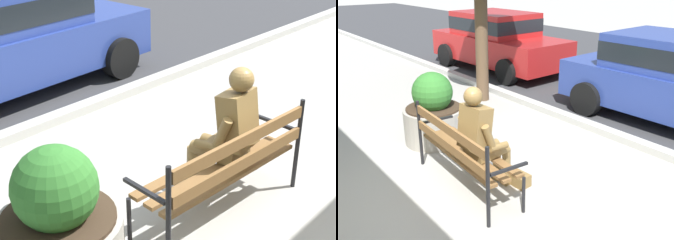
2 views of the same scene
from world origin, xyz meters
TOP-DOWN VIEW (x-y plane):
  - ground_plane at (0.00, 0.00)m, footprint 80.00×80.00m
  - curb_stone at (0.00, 2.90)m, footprint 60.00×0.20m
  - park_bench at (-0.17, 0.10)m, footprint 1.83×0.64m
  - bronze_statue_seated at (0.06, 0.32)m, footprint 0.62×0.80m
  - concrete_planter at (-1.66, 0.54)m, footprint 0.96×0.96m
  - parked_car_blue at (0.29, 4.30)m, footprint 4.16×2.05m

SIDE VIEW (x-z plane):
  - ground_plane at x=0.00m, z-range 0.00..0.00m
  - curb_stone at x=0.00m, z-range 0.00..0.12m
  - concrete_planter at x=-1.66m, z-range -0.11..1.03m
  - park_bench at x=-0.17m, z-range 0.07..1.02m
  - bronze_statue_seated at x=0.06m, z-range -0.02..1.35m
  - parked_car_blue at x=0.29m, z-range 0.06..1.62m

